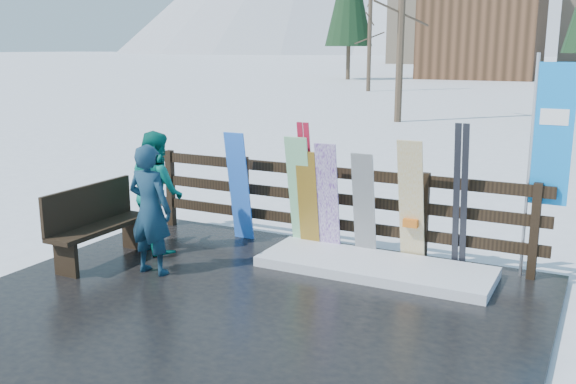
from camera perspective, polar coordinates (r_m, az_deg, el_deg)
The scene contains 16 objects.
ground at distance 6.93m, azimuth -3.88°, elevation -10.55°, with size 700.00×700.00×0.00m, color white.
deck at distance 6.91m, azimuth -3.89°, elevation -10.25°, with size 6.00×5.00×0.08m, color black.
fence at distance 8.56m, azimuth 3.60°, elevation -0.78°, with size 5.60×0.10×1.15m.
snow_patch at distance 7.89m, azimuth 7.71°, elevation -6.60°, with size 2.81×1.00×0.12m, color white.
bench at distance 8.42m, azimuth -16.71°, elevation -2.53°, with size 0.41×1.50×0.97m.
snowboard_0 at distance 8.91m, azimuth -4.37°, elevation 0.47°, with size 0.30×0.03×1.55m, color #3074F5.
snowboard_1 at distance 8.47m, azimuth 1.06°, elevation -0.14°, with size 0.32×0.03×1.56m, color white.
snowboard_2 at distance 8.44m, azimuth 1.78°, elevation -0.82°, with size 0.28×0.03×1.37m, color yellow.
snowboard_3 at distance 8.31m, azimuth 3.55°, elevation -0.62°, with size 0.29×0.03×1.49m, color white.
snowboard_4 at distance 8.14m, azimuth 6.77°, elevation -1.29°, with size 0.28×0.03×1.41m, color black.
snowboard_5 at distance 7.94m, azimuth 10.89°, elevation -1.03°, with size 0.30×0.03×1.63m, color white.
ski_pair_a at distance 8.48m, azimuth 1.69°, elevation 0.52°, with size 0.16×0.31×1.72m.
ski_pair_b at distance 7.85m, azimuth 15.06°, elevation -0.58°, with size 0.17×0.27×1.81m.
rental_flag at distance 7.79m, azimuth 22.05°, elevation 4.07°, with size 0.45×0.04×2.60m.
person_front at distance 7.74m, azimuth -12.17°, elevation -1.55°, with size 0.57×0.37×1.57m, color #1A4758.
person_back at distance 8.62m, azimuth -11.56°, elevation 0.05°, with size 0.78×0.61×1.60m, color #07695A.
Camera 1 is at (3.29, -5.45, 2.73)m, focal length 40.00 mm.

